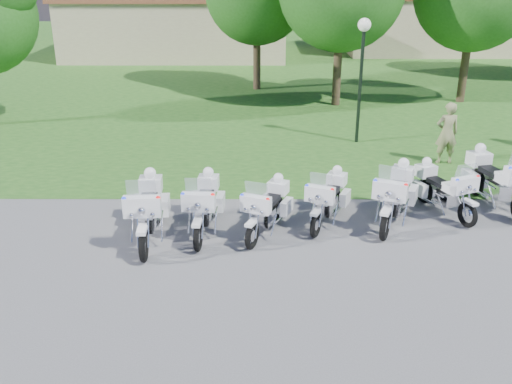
{
  "coord_description": "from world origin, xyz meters",
  "views": [
    {
      "loc": [
        -0.72,
        -11.14,
        5.98
      ],
      "look_at": [
        -0.75,
        1.2,
        0.95
      ],
      "focal_mm": 40.0,
      "sensor_mm": 36.0,
      "label": 1
    }
  ],
  "objects_px": {
    "motorcycle_0": "(148,209)",
    "motorcycle_5": "(443,189)",
    "motorcycle_3": "(328,198)",
    "lamp_post": "(363,50)",
    "bystander_a": "(447,133)",
    "motorcycle_1": "(204,204)",
    "motorcycle_4": "(395,195)",
    "motorcycle_6": "(496,179)",
    "motorcycle_2": "(268,207)"
  },
  "relations": [
    {
      "from": "motorcycle_2",
      "to": "motorcycle_5",
      "type": "xyz_separation_m",
      "value": [
        4.44,
        1.15,
        0.01
      ]
    },
    {
      "from": "motorcycle_1",
      "to": "motorcycle_2",
      "type": "height_order",
      "value": "motorcycle_1"
    },
    {
      "from": "motorcycle_6",
      "to": "lamp_post",
      "type": "distance_m",
      "value": 6.71
    },
    {
      "from": "motorcycle_0",
      "to": "motorcycle_6",
      "type": "relative_size",
      "value": 1.0
    },
    {
      "from": "bystander_a",
      "to": "motorcycle_2",
      "type": "bearing_deg",
      "value": 37.19
    },
    {
      "from": "motorcycle_5",
      "to": "bystander_a",
      "type": "bearing_deg",
      "value": -130.77
    },
    {
      "from": "motorcycle_4",
      "to": "lamp_post",
      "type": "relative_size",
      "value": 0.57
    },
    {
      "from": "motorcycle_6",
      "to": "bystander_a",
      "type": "bearing_deg",
      "value": -99.29
    },
    {
      "from": "motorcycle_0",
      "to": "motorcycle_4",
      "type": "height_order",
      "value": "motorcycle_0"
    },
    {
      "from": "motorcycle_5",
      "to": "bystander_a",
      "type": "height_order",
      "value": "bystander_a"
    },
    {
      "from": "motorcycle_2",
      "to": "motorcycle_4",
      "type": "relative_size",
      "value": 0.89
    },
    {
      "from": "motorcycle_4",
      "to": "motorcycle_6",
      "type": "distance_m",
      "value": 3.0
    },
    {
      "from": "motorcycle_2",
      "to": "motorcycle_4",
      "type": "bearing_deg",
      "value": -147.59
    },
    {
      "from": "motorcycle_2",
      "to": "motorcycle_6",
      "type": "distance_m",
      "value": 6.13
    },
    {
      "from": "motorcycle_1",
      "to": "motorcycle_5",
      "type": "distance_m",
      "value": 6.02
    },
    {
      "from": "motorcycle_4",
      "to": "motorcycle_5",
      "type": "relative_size",
      "value": 1.12
    },
    {
      "from": "motorcycle_5",
      "to": "motorcycle_6",
      "type": "bearing_deg",
      "value": 172.46
    },
    {
      "from": "motorcycle_0",
      "to": "motorcycle_2",
      "type": "bearing_deg",
      "value": -176.86
    },
    {
      "from": "motorcycle_3",
      "to": "motorcycle_5",
      "type": "xyz_separation_m",
      "value": [
        2.96,
        0.57,
        0.01
      ]
    },
    {
      "from": "motorcycle_3",
      "to": "motorcycle_6",
      "type": "relative_size",
      "value": 0.81
    },
    {
      "from": "motorcycle_4",
      "to": "bystander_a",
      "type": "xyz_separation_m",
      "value": [
        2.56,
        4.39,
        0.26
      ]
    },
    {
      "from": "motorcycle_0",
      "to": "motorcycle_5",
      "type": "relative_size",
      "value": 1.22
    },
    {
      "from": "motorcycle_1",
      "to": "motorcycle_5",
      "type": "bearing_deg",
      "value": -165.93
    },
    {
      "from": "motorcycle_1",
      "to": "motorcycle_2",
      "type": "relative_size",
      "value": 1.14
    },
    {
      "from": "motorcycle_0",
      "to": "motorcycle_5",
      "type": "distance_m",
      "value": 7.33
    },
    {
      "from": "motorcycle_3",
      "to": "motorcycle_0",
      "type": "bearing_deg",
      "value": 35.69
    },
    {
      "from": "motorcycle_6",
      "to": "bystander_a",
      "type": "height_order",
      "value": "bystander_a"
    },
    {
      "from": "motorcycle_6",
      "to": "bystander_a",
      "type": "xyz_separation_m",
      "value": [
        -0.26,
        3.38,
        0.23
      ]
    },
    {
      "from": "motorcycle_2",
      "to": "bystander_a",
      "type": "relative_size",
      "value": 1.08
    },
    {
      "from": "motorcycle_0",
      "to": "motorcycle_6",
      "type": "height_order",
      "value": "motorcycle_6"
    },
    {
      "from": "motorcycle_1",
      "to": "motorcycle_6",
      "type": "xyz_separation_m",
      "value": [
        7.41,
        1.5,
        0.07
      ]
    },
    {
      "from": "motorcycle_1",
      "to": "motorcycle_6",
      "type": "distance_m",
      "value": 7.56
    },
    {
      "from": "lamp_post",
      "to": "bystander_a",
      "type": "xyz_separation_m",
      "value": [
        2.39,
        -2.28,
        -2.21
      ]
    },
    {
      "from": "motorcycle_3",
      "to": "motorcycle_5",
      "type": "bearing_deg",
      "value": -145.5
    },
    {
      "from": "motorcycle_0",
      "to": "motorcycle_4",
      "type": "distance_m",
      "value": 5.9
    },
    {
      "from": "motorcycle_6",
      "to": "lamp_post",
      "type": "relative_size",
      "value": 0.62
    },
    {
      "from": "motorcycle_2",
      "to": "motorcycle_3",
      "type": "relative_size",
      "value": 1.01
    },
    {
      "from": "motorcycle_1",
      "to": "motorcycle_3",
      "type": "height_order",
      "value": "motorcycle_1"
    },
    {
      "from": "motorcycle_1",
      "to": "bystander_a",
      "type": "height_order",
      "value": "bystander_a"
    },
    {
      "from": "motorcycle_3",
      "to": "motorcycle_6",
      "type": "xyz_separation_m",
      "value": [
        4.44,
        0.98,
        0.12
      ]
    },
    {
      "from": "lamp_post",
      "to": "motorcycle_1",
      "type": "bearing_deg",
      "value": -123.61
    },
    {
      "from": "motorcycle_1",
      "to": "motorcycle_6",
      "type": "height_order",
      "value": "motorcycle_6"
    },
    {
      "from": "motorcycle_3",
      "to": "lamp_post",
      "type": "xyz_separation_m",
      "value": [
        1.79,
        6.64,
        2.56
      ]
    },
    {
      "from": "motorcycle_6",
      "to": "motorcycle_3",
      "type": "bearing_deg",
      "value": -1.22
    },
    {
      "from": "motorcycle_3",
      "to": "motorcycle_4",
      "type": "distance_m",
      "value": 1.62
    },
    {
      "from": "motorcycle_3",
      "to": "lamp_post",
      "type": "bearing_deg",
      "value": -81.59
    },
    {
      "from": "motorcycle_4",
      "to": "motorcycle_6",
      "type": "relative_size",
      "value": 0.92
    },
    {
      "from": "motorcycle_3",
      "to": "bystander_a",
      "type": "bearing_deg",
      "value": -110.29
    },
    {
      "from": "motorcycle_1",
      "to": "bystander_a",
      "type": "bearing_deg",
      "value": -142.08
    },
    {
      "from": "motorcycle_0",
      "to": "motorcycle_3",
      "type": "xyz_separation_m",
      "value": [
        4.22,
        0.91,
        -0.11
      ]
    }
  ]
}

